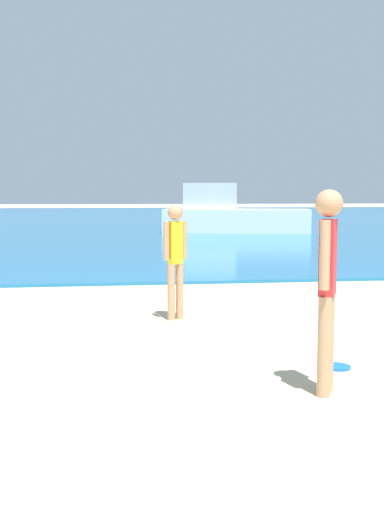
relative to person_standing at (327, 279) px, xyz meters
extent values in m
cube|color=#1E6B9E|center=(-1.23, 36.37, -0.97)|extent=(160.00, 60.00, 0.06)
cylinder|color=tan|center=(0.04, 0.07, -0.57)|extent=(0.12, 0.12, 0.86)
cylinder|color=tan|center=(-0.04, -0.07, -0.57)|extent=(0.12, 0.12, 0.86)
cube|color=red|center=(0.00, 0.00, 0.19)|extent=(0.20, 0.23, 0.65)
sphere|color=tan|center=(0.00, 0.00, 0.64)|extent=(0.23, 0.23, 0.23)
cylinder|color=tan|center=(0.08, 0.14, 0.22)|extent=(0.09, 0.09, 0.58)
cylinder|color=tan|center=(-0.08, -0.14, 0.22)|extent=(0.09, 0.09, 0.58)
cylinder|color=blue|center=(0.39, 0.72, -0.99)|extent=(0.26, 0.26, 0.03)
cylinder|color=tan|center=(-0.92, 3.25, -0.62)|extent=(0.10, 0.10, 0.77)
cylinder|color=tan|center=(-1.04, 3.19, -0.62)|extent=(0.10, 0.10, 0.77)
cube|color=yellow|center=(-0.98, 3.22, 0.06)|extent=(0.21, 0.18, 0.58)
sphere|color=tan|center=(-0.98, 3.22, 0.47)|extent=(0.21, 0.21, 0.21)
cylinder|color=tan|center=(-0.85, 3.29, 0.09)|extent=(0.08, 0.08, 0.52)
cylinder|color=tan|center=(-1.11, 3.16, 0.09)|extent=(0.08, 0.08, 0.52)
cube|color=white|center=(3.38, 20.53, -0.45)|extent=(6.49, 3.34, 0.99)
cube|color=silver|center=(2.29, 20.79, 0.61)|extent=(2.49, 1.86, 1.12)
camera|label=1|loc=(-1.78, -4.87, 0.73)|focal=42.13mm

